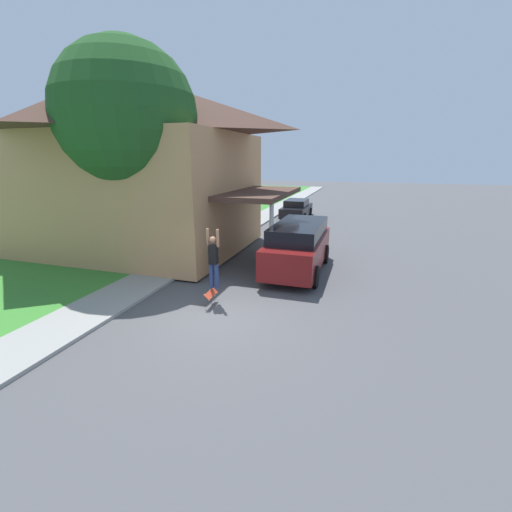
# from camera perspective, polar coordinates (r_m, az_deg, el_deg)

# --- Properties ---
(ground_plane) EXTENTS (120.00, 120.00, 0.00)m
(ground_plane) POSITION_cam_1_polar(r_m,az_deg,el_deg) (9.94, -6.52, -9.95)
(ground_plane) COLOR #49494C
(lawn) EXTENTS (10.00, 80.00, 0.08)m
(lawn) POSITION_cam_1_polar(r_m,az_deg,el_deg) (18.87, -21.45, 1.72)
(lawn) COLOR #387F2D
(lawn) RESTS_ON ground_plane
(sidewalk) EXTENTS (1.80, 80.00, 0.10)m
(sidewalk) POSITION_cam_1_polar(r_m,az_deg,el_deg) (16.49, -9.46, 0.72)
(sidewalk) COLOR gray
(sidewalk) RESTS_ON ground_plane
(house) EXTENTS (13.67, 8.57, 8.00)m
(house) POSITION_cam_1_polar(r_m,az_deg,el_deg) (17.86, -20.57, 14.70)
(house) COLOR tan
(house) RESTS_ON lawn
(lawn_tree_near) EXTENTS (5.18, 5.18, 8.38)m
(lawn_tree_near) POSITION_cam_1_polar(r_m,az_deg,el_deg) (14.40, -20.73, 21.11)
(lawn_tree_near) COLOR brown
(lawn_tree_near) RESTS_ON lawn
(suv_parked) EXTENTS (2.03, 4.92, 1.94)m
(suv_parked) POSITION_cam_1_polar(r_m,az_deg,el_deg) (13.41, 7.05, 1.67)
(suv_parked) COLOR maroon
(suv_parked) RESTS_ON ground_plane
(car_down_street) EXTENTS (1.85, 4.39, 1.37)m
(car_down_street) POSITION_cam_1_polar(r_m,az_deg,el_deg) (26.06, 6.77, 7.82)
(car_down_street) COLOR black
(car_down_street) RESTS_ON ground_plane
(skateboarder) EXTENTS (0.41, 0.21, 1.84)m
(skateboarder) POSITION_cam_1_polar(r_m,az_deg,el_deg) (10.33, -7.11, -0.39)
(skateboarder) COLOR navy
(skateboarder) RESTS_ON ground_plane
(skateboard) EXTENTS (0.25, 0.77, 0.26)m
(skateboard) POSITION_cam_1_polar(r_m,az_deg,el_deg) (10.50, -7.54, -6.27)
(skateboard) COLOR #B73D23
(skateboard) RESTS_ON ground_plane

